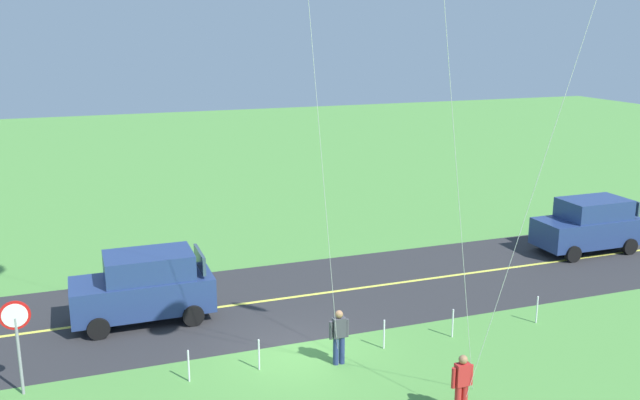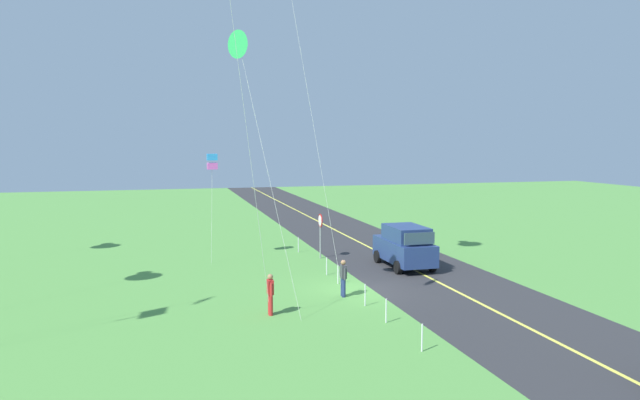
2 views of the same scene
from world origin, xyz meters
The scene contains 15 objects.
ground_plane centered at (0.00, 0.00, -0.05)m, with size 120.00×120.00×0.10m, color #549342.
asphalt_road centered at (0.00, -4.00, 0.00)m, with size 120.00×7.00×0.00m, color #2D2D30.
road_centre_stripe centered at (0.00, -4.00, 0.01)m, with size 120.00×0.16×0.00m, color #E5E04C.
car_suv_foreground centered at (3.86, -3.77, 1.15)m, with size 4.40×2.12×2.24m.
stop_sign centered at (7.37, -0.10, 1.80)m, with size 0.76×0.08×2.56m.
person_adult_near centered at (-2.66, 4.63, 0.86)m, with size 0.58×0.22×1.60m.
person_adult_companion centered at (-0.87, 1.13, 0.86)m, with size 0.58×0.22×1.60m.
kite_pink_drift centered at (-1.15, 5.50, 10.36)m, with size 2.99×2.27×10.96m.
kite_cyan_top centered at (8.63, 5.82, 5.54)m, with size 1.37×0.56×5.98m.
fence_post_0 centered at (-7.80, 0.70, 0.45)m, with size 0.05×0.05×0.90m, color silver.
fence_post_1 centered at (-4.74, 0.70, 0.45)m, with size 0.05×0.05×0.90m, color silver.
fence_post_2 centered at (-2.45, 0.70, 0.45)m, with size 0.05×0.05×0.90m, color silver.
fence_post_3 centered at (1.32, 0.70, 0.45)m, with size 0.05×0.05×0.90m, color silver.
fence_post_4 centered at (3.24, 0.70, 0.45)m, with size 0.05×0.05×0.90m, color silver.
fence_post_5 centered at (9.47, 0.70, 0.45)m, with size 0.05×0.05×0.90m, color silver.
Camera 2 is at (-24.13, 8.51, 6.63)m, focal length 32.51 mm.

